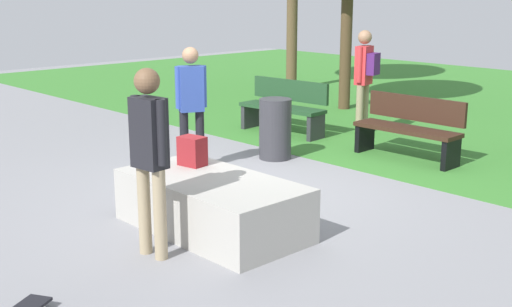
% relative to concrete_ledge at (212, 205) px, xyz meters
% --- Properties ---
extents(ground_plane, '(28.00, 28.00, 0.00)m').
position_rel_concrete_ledge_xyz_m(ground_plane, '(-0.91, 1.37, -0.28)').
color(ground_plane, gray).
extents(concrete_ledge, '(2.02, 1.05, 0.56)m').
position_rel_concrete_ledge_xyz_m(concrete_ledge, '(0.00, 0.00, 0.00)').
color(concrete_ledge, '#A8A59E').
rests_on(concrete_ledge, ground_plane).
extents(backpack_on_ledge, '(0.31, 0.24, 0.32)m').
position_rel_concrete_ledge_xyz_m(backpack_on_ledge, '(-0.55, 0.18, 0.44)').
color(backpack_on_ledge, maroon).
rests_on(backpack_on_ledge, concrete_ledge).
extents(skater_performing_trick, '(0.43, 0.23, 1.76)m').
position_rel_concrete_ledge_xyz_m(skater_performing_trick, '(0.14, -0.83, 0.76)').
color(skater_performing_trick, tan).
rests_on(skater_performing_trick, ground_plane).
extents(skater_watching, '(0.32, 0.40, 1.68)m').
position_rel_concrete_ledge_xyz_m(skater_watching, '(-2.02, 1.33, 0.70)').
color(skater_watching, black).
rests_on(skater_watching, ground_plane).
extents(park_bench_far_right, '(1.61, 0.49, 0.91)m').
position_rel_concrete_ledge_xyz_m(park_bench_far_right, '(-0.32, 3.99, 0.20)').
color(park_bench_far_right, '#331E14').
rests_on(park_bench_far_right, ground_plane).
extents(park_bench_center_lawn, '(1.63, 0.59, 0.91)m').
position_rel_concrete_ledge_xyz_m(park_bench_center_lawn, '(-2.81, 3.95, 0.20)').
color(park_bench_center_lawn, '#1E4223').
rests_on(park_bench_center_lawn, ground_plane).
extents(trash_bin, '(0.47, 0.47, 0.89)m').
position_rel_concrete_ledge_xyz_m(trash_bin, '(-1.67, 2.59, 0.16)').
color(trash_bin, '#333338').
rests_on(trash_bin, ground_plane).
extents(pedestrian_with_backpack, '(0.40, 0.42, 1.76)m').
position_rel_concrete_ledge_xyz_m(pedestrian_with_backpack, '(-1.83, 4.87, 0.78)').
color(pedestrian_with_backpack, tan).
rests_on(pedestrian_with_backpack, ground_plane).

